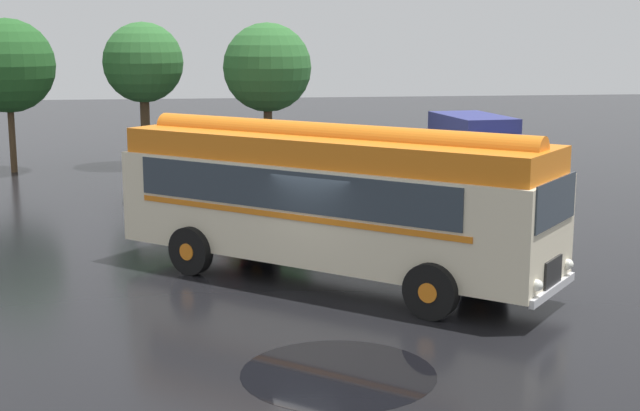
{
  "coord_description": "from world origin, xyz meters",
  "views": [
    {
      "loc": [
        -2.82,
        -18.3,
        5.32
      ],
      "look_at": [
        0.09,
        2.07,
        1.4
      ],
      "focal_mm": 50.0,
      "sensor_mm": 36.0,
      "label": 1
    }
  ],
  "objects_px": {
    "vintage_bus": "(330,196)",
    "car_near_left": "(160,174)",
    "car_mid_left": "(238,169)",
    "box_van": "(480,148)",
    "car_mid_right": "(321,168)",
    "car_far_right": "(406,168)"
  },
  "relations": [
    {
      "from": "car_near_left",
      "to": "box_van",
      "type": "bearing_deg",
      "value": 5.38
    },
    {
      "from": "car_mid_right",
      "to": "box_van",
      "type": "distance_m",
      "value": 5.87
    },
    {
      "from": "car_far_right",
      "to": "car_mid_left",
      "type": "bearing_deg",
      "value": 173.21
    },
    {
      "from": "car_mid_left",
      "to": "box_van",
      "type": "bearing_deg",
      "value": 1.93
    },
    {
      "from": "car_mid_right",
      "to": "box_van",
      "type": "xyz_separation_m",
      "value": [
        5.83,
        0.45,
        0.52
      ]
    },
    {
      "from": "vintage_bus",
      "to": "car_far_right",
      "type": "height_order",
      "value": "vintage_bus"
    },
    {
      "from": "car_mid_right",
      "to": "car_far_right",
      "type": "distance_m",
      "value": 2.96
    },
    {
      "from": "car_near_left",
      "to": "car_mid_right",
      "type": "distance_m",
      "value": 5.48
    },
    {
      "from": "car_near_left",
      "to": "vintage_bus",
      "type": "bearing_deg",
      "value": -69.26
    },
    {
      "from": "vintage_bus",
      "to": "car_near_left",
      "type": "height_order",
      "value": "vintage_bus"
    },
    {
      "from": "box_van",
      "to": "car_far_right",
      "type": "bearing_deg",
      "value": -161.52
    },
    {
      "from": "car_near_left",
      "to": "car_mid_left",
      "type": "xyz_separation_m",
      "value": [
        2.62,
        0.77,
        0.0
      ]
    },
    {
      "from": "vintage_bus",
      "to": "car_far_right",
      "type": "xyz_separation_m",
      "value": [
        4.32,
        10.74,
        -1.05
      ]
    },
    {
      "from": "car_mid_left",
      "to": "car_far_right",
      "type": "distance_m",
      "value": 5.78
    },
    {
      "from": "car_near_left",
      "to": "car_far_right",
      "type": "xyz_separation_m",
      "value": [
        8.36,
        0.09,
        0.0
      ]
    },
    {
      "from": "car_mid_left",
      "to": "box_van",
      "type": "relative_size",
      "value": 0.72
    },
    {
      "from": "car_mid_left",
      "to": "car_mid_right",
      "type": "bearing_deg",
      "value": -3.2
    },
    {
      "from": "car_mid_left",
      "to": "car_far_right",
      "type": "bearing_deg",
      "value": -6.79
    },
    {
      "from": "vintage_bus",
      "to": "car_mid_right",
      "type": "height_order",
      "value": "vintage_bus"
    },
    {
      "from": "car_mid_left",
      "to": "box_van",
      "type": "xyz_separation_m",
      "value": [
        8.66,
        0.29,
        0.52
      ]
    },
    {
      "from": "car_far_right",
      "to": "box_van",
      "type": "xyz_separation_m",
      "value": [
        2.92,
        0.98,
        0.52
      ]
    },
    {
      "from": "car_near_left",
      "to": "car_mid_left",
      "type": "distance_m",
      "value": 2.73
    }
  ]
}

